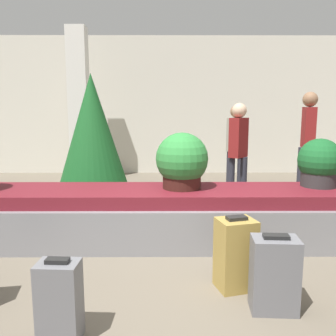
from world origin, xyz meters
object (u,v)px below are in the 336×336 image
(suitcase_3, at_px, (59,301))
(traveler_0, at_px, (308,134))
(suitcase_5, at_px, (274,274))
(potted_plant_1, at_px, (182,162))
(decorated_tree, at_px, (92,137))
(suitcase_4, at_px, (236,254))
(traveler_2, at_px, (236,141))
(traveler_1, at_px, (238,145))
(pillar, at_px, (79,106))
(potted_plant_2, at_px, (320,164))

(suitcase_3, distance_m, traveler_0, 5.29)
(suitcase_5, xyz_separation_m, potted_plant_1, (-0.66, 1.60, 0.65))
(suitcase_5, distance_m, decorated_tree, 3.67)
(suitcase_4, relative_size, potted_plant_1, 1.00)
(traveler_2, bearing_deg, suitcase_5, -77.57)
(decorated_tree, bearing_deg, suitcase_3, -83.24)
(suitcase_5, bearing_deg, suitcase_3, -163.00)
(suitcase_5, relative_size, potted_plant_1, 0.94)
(potted_plant_1, xyz_separation_m, traveler_1, (0.97, 1.59, 0.03))
(decorated_tree, bearing_deg, suitcase_5, -56.52)
(suitcase_3, distance_m, decorated_tree, 3.48)
(pillar, xyz_separation_m, traveler_0, (4.29, -1.45, -0.48))
(potted_plant_1, relative_size, traveler_1, 0.40)
(pillar, height_order, suitcase_5, pillar)
(traveler_0, relative_size, traveler_1, 1.12)
(potted_plant_1, relative_size, traveler_2, 0.41)
(potted_plant_2, height_order, traveler_0, traveler_0)
(suitcase_4, xyz_separation_m, suitcase_5, (0.24, -0.36, -0.02))
(traveler_0, bearing_deg, decorated_tree, -70.92)
(decorated_tree, bearing_deg, potted_plant_1, -46.52)
(pillar, distance_m, traveler_0, 4.56)
(potted_plant_2, distance_m, traveler_1, 1.65)
(traveler_0, height_order, decorated_tree, decorated_tree)
(suitcase_3, height_order, potted_plant_2, potted_plant_2)
(suitcase_3, relative_size, decorated_tree, 0.28)
(suitcase_5, bearing_deg, traveler_2, 87.74)
(suitcase_3, distance_m, traveler_2, 4.95)
(potted_plant_1, bearing_deg, traveler_1, 58.77)
(pillar, distance_m, suitcase_3, 5.83)
(suitcase_3, xyz_separation_m, suitcase_4, (1.34, 0.73, 0.03))
(pillar, xyz_separation_m, decorated_tree, (0.69, -2.23, -0.47))
(traveler_0, xyz_separation_m, traveler_2, (-1.20, 0.35, -0.17))
(suitcase_5, relative_size, traveler_1, 0.38)
(traveler_2, bearing_deg, potted_plant_2, -58.26)
(traveler_1, bearing_deg, potted_plant_2, 64.45)
(suitcase_4, height_order, traveler_2, traveler_2)
(potted_plant_1, height_order, decorated_tree, decorated_tree)
(suitcase_4, height_order, decorated_tree, decorated_tree)
(suitcase_4, xyz_separation_m, decorated_tree, (-1.73, 2.62, 0.81))
(suitcase_5, height_order, traveler_0, traveler_0)
(traveler_0, bearing_deg, suitcase_3, -30.90)
(potted_plant_1, xyz_separation_m, traveler_2, (1.09, 2.51, 0.00))
(traveler_1, height_order, traveler_2, traveler_1)
(suitcase_5, bearing_deg, pillar, 120.87)
(suitcase_5, bearing_deg, decorated_tree, 127.25)
(suitcase_5, xyz_separation_m, potted_plant_2, (1.00, 1.69, 0.61))
(potted_plant_1, relative_size, traveler_0, 0.36)
(suitcase_4, distance_m, potted_plant_1, 1.45)
(traveler_1, distance_m, traveler_2, 0.93)
(suitcase_5, relative_size, decorated_tree, 0.30)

